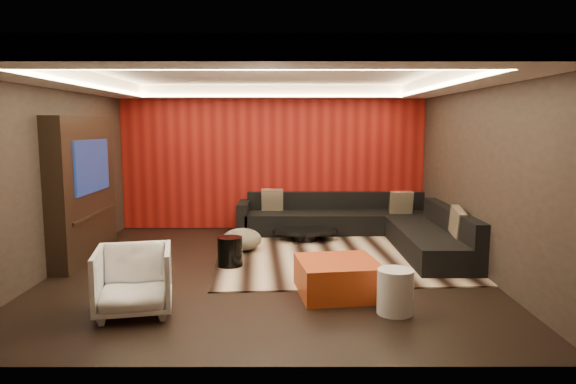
{
  "coord_description": "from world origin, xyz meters",
  "views": [
    {
      "loc": [
        0.29,
        -7.2,
        2.08
      ],
      "look_at": [
        0.3,
        0.6,
        1.05
      ],
      "focal_mm": 32.0,
      "sensor_mm": 36.0,
      "label": 1
    }
  ],
  "objects_px": {
    "coffee_table": "(305,235)",
    "armchair": "(134,280)",
    "white_side_table": "(395,292)",
    "sectional_sofa": "(368,226)",
    "drum_stool": "(230,251)",
    "orange_ottoman": "(338,277)"
  },
  "relations": [
    {
      "from": "drum_stool",
      "to": "armchair",
      "type": "bearing_deg",
      "value": -114.79
    },
    {
      "from": "coffee_table",
      "to": "armchair",
      "type": "height_order",
      "value": "armchair"
    },
    {
      "from": "orange_ottoman",
      "to": "armchair",
      "type": "relative_size",
      "value": 1.15
    },
    {
      "from": "sectional_sofa",
      "to": "white_side_table",
      "type": "bearing_deg",
      "value": -94.02
    },
    {
      "from": "drum_stool",
      "to": "sectional_sofa",
      "type": "relative_size",
      "value": 0.12
    },
    {
      "from": "white_side_table",
      "to": "orange_ottoman",
      "type": "height_order",
      "value": "white_side_table"
    },
    {
      "from": "coffee_table",
      "to": "white_side_table",
      "type": "xyz_separation_m",
      "value": [
        0.87,
        -3.54,
        0.13
      ]
    },
    {
      "from": "armchair",
      "to": "sectional_sofa",
      "type": "distance_m",
      "value": 4.77
    },
    {
      "from": "sectional_sofa",
      "to": "drum_stool",
      "type": "bearing_deg",
      "value": -142.69
    },
    {
      "from": "coffee_table",
      "to": "armchair",
      "type": "bearing_deg",
      "value": -119.75
    },
    {
      "from": "coffee_table",
      "to": "orange_ottoman",
      "type": "xyz_separation_m",
      "value": [
        0.3,
        -2.88,
        0.09
      ]
    },
    {
      "from": "drum_stool",
      "to": "armchair",
      "type": "height_order",
      "value": "armchair"
    },
    {
      "from": "coffee_table",
      "to": "white_side_table",
      "type": "distance_m",
      "value": 3.64
    },
    {
      "from": "white_side_table",
      "to": "orange_ottoman",
      "type": "bearing_deg",
      "value": 130.88
    },
    {
      "from": "drum_stool",
      "to": "white_side_table",
      "type": "xyz_separation_m",
      "value": [
        2.03,
        -1.86,
        0.02
      ]
    },
    {
      "from": "white_side_table",
      "to": "sectional_sofa",
      "type": "distance_m",
      "value": 3.61
    },
    {
      "from": "coffee_table",
      "to": "armchair",
      "type": "relative_size",
      "value": 1.42
    },
    {
      "from": "drum_stool",
      "to": "orange_ottoman",
      "type": "bearing_deg",
      "value": -39.42
    },
    {
      "from": "drum_stool",
      "to": "white_side_table",
      "type": "height_order",
      "value": "white_side_table"
    },
    {
      "from": "sectional_sofa",
      "to": "coffee_table",
      "type": "bearing_deg",
      "value": -176.67
    },
    {
      "from": "armchair",
      "to": "sectional_sofa",
      "type": "xyz_separation_m",
      "value": [
        3.14,
        3.59,
        -0.11
      ]
    },
    {
      "from": "orange_ottoman",
      "to": "sectional_sofa",
      "type": "height_order",
      "value": "sectional_sofa"
    }
  ]
}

